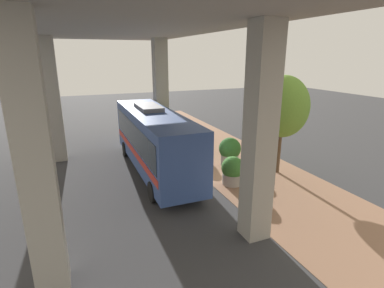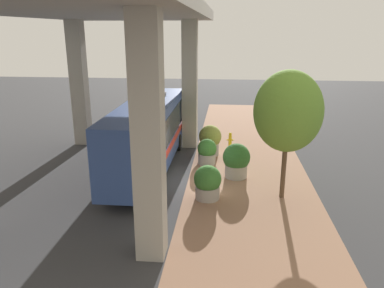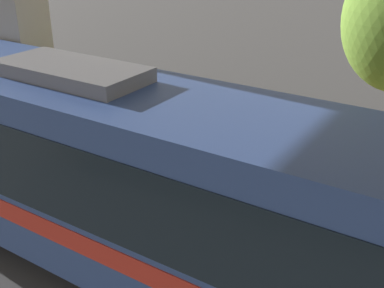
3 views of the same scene
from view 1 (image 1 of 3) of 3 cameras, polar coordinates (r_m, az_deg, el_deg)
name	(u,v)px [view 1 (image 1 of 3)]	position (r m, az deg, el deg)	size (l,w,h in m)	color
ground_plane	(201,176)	(17.19, 1.81, -6.09)	(80.00, 80.00, 0.00)	#38383A
sidewalk_strip	(247,169)	(18.52, 10.35, -4.62)	(6.00, 40.00, 0.02)	#936B51
overpass	(122,40)	(14.70, -13.15, 18.74)	(9.40, 20.13, 8.33)	#9E998E
bus	(154,138)	(17.34, -7.22, 1.15)	(2.54, 10.55, 3.78)	#334C8C
fire_hydrant	(196,139)	(22.72, 0.75, 1.05)	(0.42, 0.20, 1.06)	gold
planter_front	(188,139)	(21.02, -0.84, 0.92)	(1.33, 1.33, 1.81)	#9E998E
planter_middle	(195,149)	(19.66, 0.57, -0.93)	(1.06, 1.06, 1.43)	#9E998E
planter_back	(233,171)	(16.00, 7.73, -5.08)	(1.21, 1.21, 1.54)	#9E998E
planter_extra	(230,151)	(18.70, 7.19, -1.39)	(1.37, 1.37, 1.76)	#9E998E
street_tree_near	(283,107)	(17.35, 16.90, 6.80)	(2.86, 2.86, 5.61)	brown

